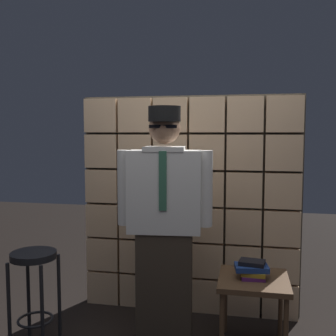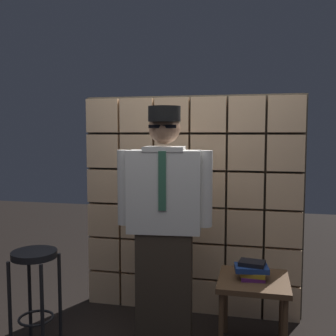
{
  "view_description": "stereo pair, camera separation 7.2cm",
  "coord_description": "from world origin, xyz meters",
  "views": [
    {
      "loc": [
        0.51,
        -2.42,
        1.64
      ],
      "look_at": [
        -0.08,
        0.56,
        1.37
      ],
      "focal_mm": 42.49,
      "sensor_mm": 36.0,
      "label": 1
    },
    {
      "loc": [
        0.58,
        -2.41,
        1.64
      ],
      "look_at": [
        -0.08,
        0.56,
        1.37
      ],
      "focal_mm": 42.49,
      "sensor_mm": 36.0,
      "label": 2
    }
  ],
  "objects": [
    {
      "name": "bar_stool",
      "position": [
        -1.05,
        0.23,
        0.56
      ],
      "size": [
        0.34,
        0.34,
        0.75
      ],
      "color": "black",
      "rests_on": "ground"
    },
    {
      "name": "standing_person",
      "position": [
        -0.1,
        0.51,
        0.96
      ],
      "size": [
        0.74,
        0.33,
        1.84
      ],
      "rotation": [
        0.0,
        0.0,
        0.1
      ],
      "color": "#382D23",
      "rests_on": "ground"
    },
    {
      "name": "side_table",
      "position": [
        0.58,
        0.54,
        0.48
      ],
      "size": [
        0.52,
        0.52,
        0.55
      ],
      "color": "#513823",
      "rests_on": "ground"
    },
    {
      "name": "book_stack",
      "position": [
        0.57,
        0.54,
        0.62
      ],
      "size": [
        0.26,
        0.2,
        0.13
      ],
      "color": "#591E66",
      "rests_on": "side_table"
    },
    {
      "name": "glass_block_wall",
      "position": [
        0.0,
        1.12,
        0.98
      ],
      "size": [
        2.0,
        0.1,
        2.0
      ],
      "color": "#E0B78C",
      "rests_on": "ground"
    }
  ]
}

